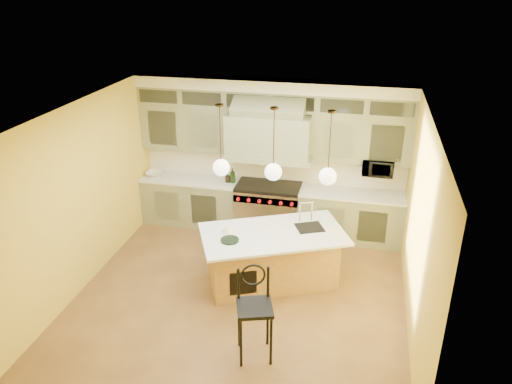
% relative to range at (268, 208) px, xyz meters
% --- Properties ---
extents(floor, '(5.00, 5.00, 0.00)m').
position_rel_range_xyz_m(floor, '(0.00, -2.14, -0.49)').
color(floor, brown).
rests_on(floor, ground).
extents(ceiling, '(5.00, 5.00, 0.00)m').
position_rel_range_xyz_m(ceiling, '(0.00, -2.14, 2.41)').
color(ceiling, white).
rests_on(ceiling, wall_back).
extents(wall_back, '(5.00, 0.00, 5.00)m').
position_rel_range_xyz_m(wall_back, '(0.00, 0.36, 0.96)').
color(wall_back, gold).
rests_on(wall_back, ground).
extents(wall_front, '(5.00, 0.00, 5.00)m').
position_rel_range_xyz_m(wall_front, '(0.00, -4.64, 0.96)').
color(wall_front, gold).
rests_on(wall_front, ground).
extents(wall_left, '(0.00, 5.00, 5.00)m').
position_rel_range_xyz_m(wall_left, '(-2.50, -2.14, 0.96)').
color(wall_left, gold).
rests_on(wall_left, ground).
extents(wall_right, '(0.00, 5.00, 5.00)m').
position_rel_range_xyz_m(wall_right, '(2.50, -2.14, 0.96)').
color(wall_right, gold).
rests_on(wall_right, ground).
extents(back_cabinetry, '(5.00, 0.77, 2.90)m').
position_rel_range_xyz_m(back_cabinetry, '(0.00, 0.09, 0.94)').
color(back_cabinetry, gray).
rests_on(back_cabinetry, floor).
extents(range, '(1.20, 0.74, 0.96)m').
position_rel_range_xyz_m(range, '(0.00, 0.00, 0.00)').
color(range, silver).
rests_on(range, floor).
extents(kitchen_island, '(2.50, 2.00, 1.35)m').
position_rel_range_xyz_m(kitchen_island, '(0.41, -1.69, -0.01)').
color(kitchen_island, olive).
rests_on(kitchen_island, floor).
extents(counter_stool, '(0.56, 0.56, 1.28)m').
position_rel_range_xyz_m(counter_stool, '(0.49, -3.38, 0.25)').
color(counter_stool, black).
rests_on(counter_stool, floor).
extents(microwave, '(0.54, 0.37, 0.30)m').
position_rel_range_xyz_m(microwave, '(1.95, 0.11, 0.96)').
color(microwave, black).
rests_on(microwave, back_cabinetry).
extents(oil_bottle_a, '(0.12, 0.12, 0.29)m').
position_rel_range_xyz_m(oil_bottle_a, '(-0.70, 0.01, 0.60)').
color(oil_bottle_a, black).
rests_on(oil_bottle_a, back_cabinetry).
extents(oil_bottle_b, '(0.09, 0.09, 0.19)m').
position_rel_range_xyz_m(oil_bottle_b, '(-0.79, 0.01, 0.55)').
color(oil_bottle_b, black).
rests_on(oil_bottle_b, back_cabinetry).
extents(fruit_bowl, '(0.34, 0.34, 0.08)m').
position_rel_range_xyz_m(fruit_bowl, '(-2.30, 0.01, 0.49)').
color(fruit_bowl, white).
rests_on(fruit_bowl, back_cabinetry).
extents(cup, '(0.11, 0.11, 0.10)m').
position_rel_range_xyz_m(cup, '(-0.30, -1.92, 0.48)').
color(cup, white).
rests_on(cup, kitchen_island).
extents(pendant_left, '(0.26, 0.26, 1.11)m').
position_rel_range_xyz_m(pendant_left, '(-0.40, -1.69, 1.46)').
color(pendant_left, '#2D2319').
rests_on(pendant_left, ceiling).
extents(pendant_center, '(0.26, 0.26, 1.11)m').
position_rel_range_xyz_m(pendant_center, '(0.40, -1.69, 1.46)').
color(pendant_center, '#2D2319').
rests_on(pendant_center, ceiling).
extents(pendant_right, '(0.26, 0.26, 1.11)m').
position_rel_range_xyz_m(pendant_right, '(1.20, -1.69, 1.46)').
color(pendant_right, '#2D2319').
rests_on(pendant_right, ceiling).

